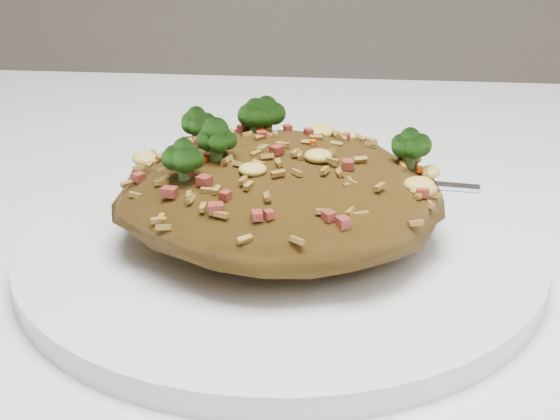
# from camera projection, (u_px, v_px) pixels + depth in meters

# --- Properties ---
(dining_table) EXTENTS (1.20, 0.80, 0.75)m
(dining_table) POSITION_uv_depth(u_px,v_px,m) (290.00, 392.00, 0.48)
(dining_table) COLOR white
(dining_table) RESTS_ON ground
(plate) EXTENTS (0.29, 0.29, 0.01)m
(plate) POSITION_uv_depth(u_px,v_px,m) (280.00, 245.00, 0.44)
(plate) COLOR white
(plate) RESTS_ON dining_table
(fried_rice) EXTENTS (0.18, 0.16, 0.07)m
(fried_rice) POSITION_uv_depth(u_px,v_px,m) (279.00, 181.00, 0.43)
(fried_rice) COLOR brown
(fried_rice) RESTS_ON plate
(fork) EXTENTS (0.16, 0.04, 0.00)m
(fork) POSITION_uv_depth(u_px,v_px,m) (365.00, 179.00, 0.51)
(fork) COLOR silver
(fork) RESTS_ON plate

